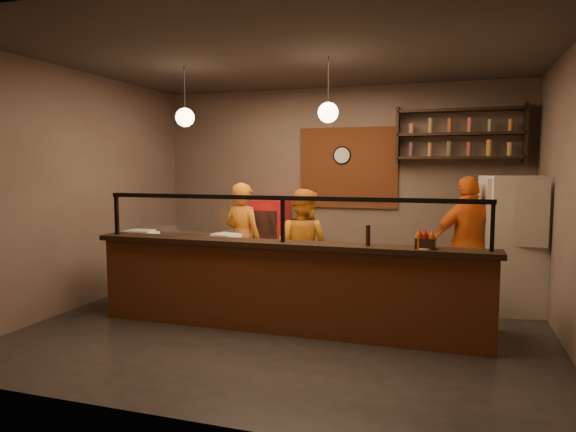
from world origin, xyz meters
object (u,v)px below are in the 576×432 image
(fridge, at_px, (513,245))
(condiment_caddy, at_px, (425,243))
(cook_mid, at_px, (302,247))
(red_cooler, at_px, (270,241))
(cook_left, at_px, (243,240))
(cook_right, at_px, (469,244))
(wall_clock, at_px, (342,155))
(pepper_mill, at_px, (368,235))
(pizza_dough, at_px, (313,251))

(fridge, bearing_deg, condiment_caddy, -132.96)
(cook_mid, xyz_separation_m, fridge, (2.72, 0.52, 0.09))
(fridge, relative_size, red_cooler, 1.32)
(cook_left, relative_size, cook_right, 0.94)
(cook_right, relative_size, red_cooler, 1.32)
(fridge, relative_size, condiment_caddy, 8.92)
(wall_clock, relative_size, cook_left, 0.18)
(wall_clock, relative_size, pepper_mill, 1.32)
(pizza_dough, relative_size, pepper_mill, 2.38)
(fridge, xyz_separation_m, red_cooler, (-3.63, 0.72, -0.22))
(cook_mid, xyz_separation_m, cook_right, (2.17, 0.42, 0.09))
(cook_right, bearing_deg, pepper_mill, 33.21)
(wall_clock, distance_m, cook_mid, 2.03)
(cook_right, distance_m, pizza_dough, 2.17)
(fridge, xyz_separation_m, pizza_dough, (-2.35, -1.32, 0.01))
(red_cooler, xyz_separation_m, pepper_mill, (2.01, -2.46, 0.49))
(wall_clock, bearing_deg, cook_right, -30.10)
(wall_clock, xyz_separation_m, fridge, (2.50, -1.03, -1.20))
(pepper_mill, bearing_deg, cook_left, 146.08)
(cook_mid, distance_m, cook_right, 2.21)
(pizza_dough, bearing_deg, fridge, 29.28)
(pepper_mill, bearing_deg, cook_right, 56.71)
(wall_clock, relative_size, condiment_caddy, 1.49)
(wall_clock, xyz_separation_m, cook_left, (-1.16, -1.40, -1.26))
(fridge, bearing_deg, cook_right, 178.06)
(wall_clock, height_order, red_cooler, wall_clock)
(cook_left, relative_size, fridge, 0.94)
(cook_right, relative_size, pepper_mill, 7.88)
(cook_mid, distance_m, fridge, 2.77)
(cook_mid, relative_size, red_cooler, 1.18)
(wall_clock, xyz_separation_m, condiment_caddy, (1.47, -2.77, -0.98))
(cook_mid, distance_m, condiment_caddy, 2.11)
(cook_left, distance_m, red_cooler, 1.10)
(fridge, bearing_deg, pepper_mill, -145.47)
(cook_right, relative_size, condiment_caddy, 8.93)
(fridge, bearing_deg, pizza_dough, -163.15)
(wall_clock, distance_m, cook_right, 2.55)
(fridge, height_order, pepper_mill, fridge)
(pizza_dough, distance_m, pepper_mill, 0.88)
(condiment_caddy, bearing_deg, fridge, 59.46)
(pepper_mill, bearing_deg, condiment_caddy, 0.02)
(cook_left, relative_size, pizza_dough, 3.11)
(cook_left, height_order, condiment_caddy, cook_left)
(cook_right, xyz_separation_m, pizza_dough, (-1.80, -1.22, 0.01))
(cook_mid, bearing_deg, cook_left, 4.60)
(red_cooler, relative_size, pepper_mill, 5.99)
(red_cooler, relative_size, pizza_dough, 2.52)
(cook_mid, height_order, fridge, fridge)
(pizza_dough, bearing_deg, wall_clock, 93.64)
(wall_clock, distance_m, red_cooler, 1.84)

